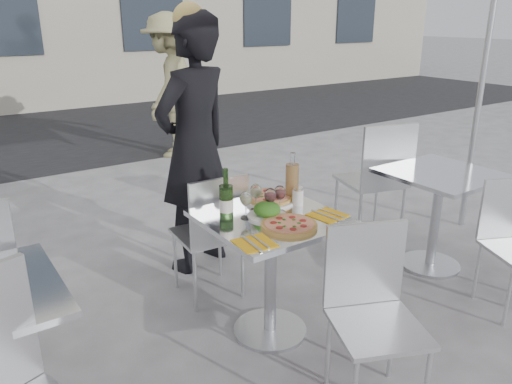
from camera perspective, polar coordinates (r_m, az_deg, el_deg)
ground at (r=3.13m, az=1.60°, el=-15.63°), size 80.00×80.00×0.00m
street_asphalt at (r=8.88m, az=-23.81°, el=6.14°), size 24.00×5.00×0.00m
main_table at (r=2.85m, az=1.70°, el=-6.73°), size 0.72×0.72×0.75m
side_table_right at (r=3.86m, az=20.08°, el=-0.80°), size 0.72×0.72×0.75m
chair_far at (r=3.22m, az=-4.96°, el=-4.05°), size 0.43×0.44×0.88m
chair_near at (r=2.47m, az=13.05°, el=-12.13°), size 0.53×0.54×0.88m
side_chair_rfar at (r=4.12m, az=13.83°, el=2.07°), size 0.58×0.59×1.03m
woman_diner at (r=3.58m, az=-7.05°, el=5.14°), size 0.78×0.63×1.84m
pedestrian_b at (r=6.79m, az=-9.83°, el=11.83°), size 1.31×1.36×1.86m
pizza_near at (r=2.63m, az=3.81°, el=-3.78°), size 0.30×0.30×0.02m
pizza_far at (r=3.00m, az=1.47°, el=-0.69°), size 0.33×0.33×0.03m
salad_plate at (r=2.75m, az=1.27°, el=-2.15°), size 0.22×0.22×0.09m
wine_bottle at (r=2.67m, az=-3.43°, el=-1.03°), size 0.08×0.07×0.29m
carafe at (r=2.99m, az=4.15°, el=1.29°), size 0.08×0.08×0.29m
sugar_shaker at (r=2.93m, az=4.81°, el=-0.45°), size 0.06×0.06×0.11m
wineglass_white_a at (r=2.71m, az=-1.17°, el=-0.84°), size 0.07×0.07×0.16m
wineglass_white_b at (r=2.82m, az=-0.02°, el=-0.00°), size 0.07×0.07×0.16m
wineglass_red_a at (r=2.75m, az=1.64°, el=-0.50°), size 0.07×0.07×0.16m
wineglass_red_b at (r=2.80m, az=2.74°, el=-0.18°), size 0.07×0.07×0.16m
napkin_left at (r=2.45m, az=-0.16°, el=-5.83°), size 0.20×0.20×0.01m
napkin_right at (r=2.81m, az=8.19°, el=-2.61°), size 0.20×0.20×0.01m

